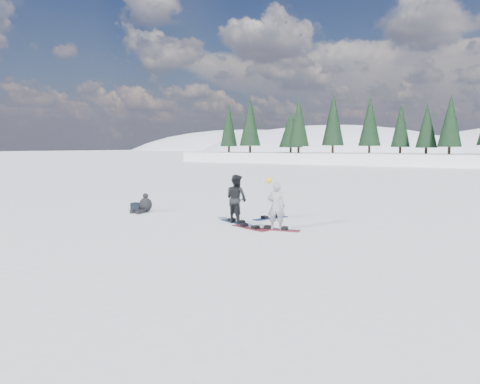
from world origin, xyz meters
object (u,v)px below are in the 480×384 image
object	(u,v)px
snowboarder_woman	(276,206)
snowboard_loose_a	(270,218)
snowboarder_man	(236,199)
gear_bag	(137,206)
snowboard_loose_b	(250,228)
seated_rider	(145,205)

from	to	relation	value
snowboarder_woman	snowboard_loose_a	xyz separation A→B (m)	(-1.31, 1.93, -0.75)
snowboarder_woman	snowboarder_man	xyz separation A→B (m)	(-1.80, 0.45, 0.06)
gear_bag	snowboarder_woman	bearing A→B (deg)	-6.87
snowboard_loose_b	gear_bag	bearing A→B (deg)	-172.14
snowboarder_man	seated_rider	world-z (taller)	snowboarder_man
snowboard_loose_a	snowboard_loose_b	world-z (taller)	same
gear_bag	snowboard_loose_a	bearing A→B (deg)	10.89
seated_rider	gear_bag	bearing A→B (deg)	155.95
snowboarder_man	snowboard_loose_b	xyz separation A→B (m)	(0.95, -0.65, -0.81)
snowboard_loose_a	snowboarder_woman	bearing A→B (deg)	-128.08
snowboarder_man	gear_bag	bearing A→B (deg)	9.48
seated_rider	snowboard_loose_b	size ratio (longest dim) A/B	0.61
snowboarder_woman	seated_rider	bearing A→B (deg)	-28.17
gear_bag	snowboard_loose_b	world-z (taller)	gear_bag
snowboarder_man	snowboard_loose_b	bearing A→B (deg)	159.44
snowboarder_woman	snowboard_loose_a	distance (m)	2.45
snowboarder_man	seated_rider	bearing A→B (deg)	11.98
seated_rider	snowboard_loose_a	xyz separation A→B (m)	(4.96, 1.34, -0.28)
snowboarder_woman	gear_bag	xyz separation A→B (m)	(-6.97, 0.84, -0.62)
snowboarder_woman	seated_rider	distance (m)	6.32
snowboarder_woman	snowboard_loose_a	world-z (taller)	snowboarder_woman
snowboard_loose_b	snowboard_loose_a	bearing A→B (deg)	119.79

